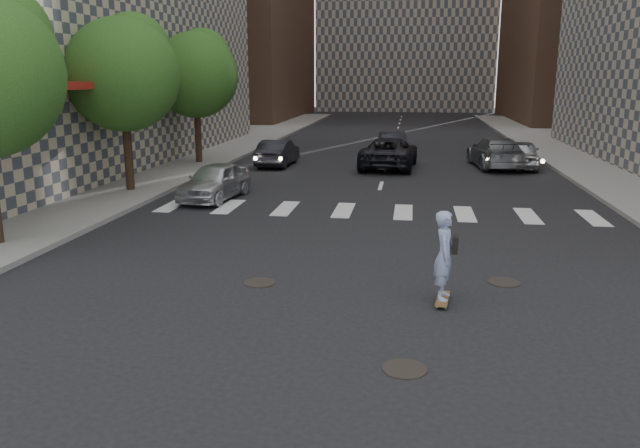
# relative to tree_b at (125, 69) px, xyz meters

# --- Properties ---
(ground) EXTENTS (160.00, 160.00, 0.00)m
(ground) POSITION_rel_tree_b_xyz_m (9.45, -11.14, -4.65)
(ground) COLOR black
(ground) RESTS_ON ground
(sidewalk_left) EXTENTS (13.00, 80.00, 0.15)m
(sidewalk_left) POSITION_rel_tree_b_xyz_m (-5.05, 8.86, -4.57)
(sidewalk_left) COLOR gray
(sidewalk_left) RESTS_ON ground
(tree_b) EXTENTS (4.20, 4.20, 6.60)m
(tree_b) POSITION_rel_tree_b_xyz_m (0.00, 0.00, 0.00)
(tree_b) COLOR #382619
(tree_b) RESTS_ON sidewalk_left
(tree_c) EXTENTS (4.20, 4.20, 6.60)m
(tree_c) POSITION_rel_tree_b_xyz_m (0.00, 8.00, 0.00)
(tree_c) COLOR #382619
(tree_c) RESTS_ON sidewalk_left
(manhole_a) EXTENTS (0.70, 0.70, 0.02)m
(manhole_a) POSITION_rel_tree_b_xyz_m (10.65, -13.64, -4.64)
(manhole_a) COLOR black
(manhole_a) RESTS_ON ground
(manhole_b) EXTENTS (0.70, 0.70, 0.02)m
(manhole_b) POSITION_rel_tree_b_xyz_m (7.45, -9.94, -4.64)
(manhole_b) COLOR black
(manhole_b) RESTS_ON ground
(manhole_c) EXTENTS (0.70, 0.70, 0.02)m
(manhole_c) POSITION_rel_tree_b_xyz_m (12.75, -9.14, -4.64)
(manhole_c) COLOR black
(manhole_c) RESTS_ON ground
(skateboarder) EXTENTS (0.51, 0.97, 1.88)m
(skateboarder) POSITION_rel_tree_b_xyz_m (11.37, -10.60, -3.66)
(skateboarder) COLOR brown
(skateboarder) RESTS_ON ground
(silver_sedan) EXTENTS (2.06, 4.09, 1.34)m
(silver_sedan) POSITION_rel_tree_b_xyz_m (3.59, -0.88, -3.98)
(silver_sedan) COLOR silver
(silver_sedan) RESTS_ON ground
(traffic_car_a) EXTENTS (1.54, 4.03, 1.31)m
(traffic_car_a) POSITION_rel_tree_b_xyz_m (4.03, 7.97, -3.99)
(traffic_car_a) COLOR black
(traffic_car_a) RESTS_ON ground
(traffic_car_b) EXTENTS (2.61, 5.34, 1.50)m
(traffic_car_b) POSITION_rel_tree_b_xyz_m (14.76, 8.95, -3.90)
(traffic_car_b) COLOR slate
(traffic_car_b) RESTS_ON ground
(traffic_car_c) EXTENTS (2.85, 5.54, 1.49)m
(traffic_car_c) POSITION_rel_tree_b_xyz_m (9.58, 8.04, -3.90)
(traffic_car_c) COLOR black
(traffic_car_c) RESTS_ON ground
(traffic_car_d) EXTENTS (2.13, 4.27, 1.40)m
(traffic_car_d) POSITION_rel_tree_b_xyz_m (15.95, 8.86, -3.95)
(traffic_car_d) COLOR #A6A8AD
(traffic_car_d) RESTS_ON ground
(traffic_car_e) EXTENTS (1.82, 4.17, 1.33)m
(traffic_car_e) POSITION_rel_tree_b_xyz_m (9.51, 13.71, -3.98)
(traffic_car_e) COLOR black
(traffic_car_e) RESTS_ON ground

